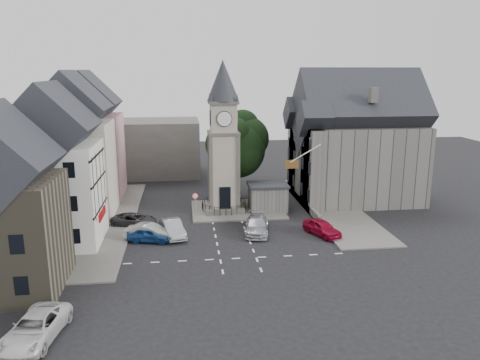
{
  "coord_description": "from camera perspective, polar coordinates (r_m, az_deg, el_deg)",
  "views": [
    {
      "loc": [
        -4.21,
        -41.43,
        15.24
      ],
      "look_at": [
        1.43,
        5.0,
        4.17
      ],
      "focal_mm": 35.0,
      "sensor_mm": 36.0,
      "label": 1
    }
  ],
  "objects": [
    {
      "name": "town_tree",
      "position": [
        55.4,
        -0.41,
        4.73
      ],
      "size": [
        7.2,
        7.2,
        10.8
      ],
      "color": "black",
      "rests_on": "ground"
    },
    {
      "name": "pavement_east",
      "position": [
        54.18,
        10.8,
        -3.19
      ],
      "size": [
        6.0,
        26.0,
        0.14
      ],
      "primitive_type": "cube",
      "color": "#595651",
      "rests_on": "ground"
    },
    {
      "name": "car_east_red",
      "position": [
        44.91,
        9.96,
        -5.74
      ],
      "size": [
        3.28,
        4.64,
        1.47
      ],
      "primitive_type": "imported",
      "rotation": [
        0.0,
        0.0,
        0.4
      ],
      "color": "maroon",
      "rests_on": "ground"
    },
    {
      "name": "clock_tower",
      "position": [
        50.11,
        -2.04,
        5.14
      ],
      "size": [
        4.86,
        4.86,
        16.25
      ],
      "color": "#4C4944",
      "rests_on": "ground"
    },
    {
      "name": "car_island_east",
      "position": [
        44.86,
        2.06,
        -5.52
      ],
      "size": [
        3.03,
        5.57,
        1.53
      ],
      "primitive_type": "imported",
      "rotation": [
        0.0,
        0.0,
        -0.17
      ],
      "color": "#ABACB3",
      "rests_on": "ground"
    },
    {
      "name": "van_sw_white",
      "position": [
        30.55,
        -23.7,
        -16.2
      ],
      "size": [
        3.39,
        5.8,
        1.52
      ],
      "primitive_type": "imported",
      "rotation": [
        0.0,
        0.0,
        -0.17
      ],
      "color": "silver",
      "rests_on": "ground"
    },
    {
      "name": "car_west_blue",
      "position": [
        43.36,
        -10.94,
        -6.54
      ],
      "size": [
        4.32,
        2.54,
        1.38
      ],
      "primitive_type": "imported",
      "rotation": [
        0.0,
        0.0,
        1.33
      ],
      "color": "navy",
      "rests_on": "ground"
    },
    {
      "name": "ground",
      "position": [
        44.34,
        -1.06,
        -6.79
      ],
      "size": [
        120.0,
        120.0,
        0.0
      ],
      "primitive_type": "plane",
      "color": "black",
      "rests_on": "ground"
    },
    {
      "name": "terrace_pink",
      "position": [
        59.16,
        -17.89,
        4.26
      ],
      "size": [
        8.1,
        7.6,
        12.8
      ],
      "color": "#D1909B",
      "rests_on": "ground"
    },
    {
      "name": "car_island_silver",
      "position": [
        44.37,
        -8.25,
        -5.85
      ],
      "size": [
        2.8,
        4.98,
        1.56
      ],
      "primitive_type": "imported",
      "rotation": [
        0.0,
        0.0,
        0.26
      ],
      "color": "#9DA0A6",
      "rests_on": "ground"
    },
    {
      "name": "car_west_silver",
      "position": [
        43.69,
        -10.91,
        -6.29
      ],
      "size": [
        4.89,
        2.85,
        1.52
      ],
      "primitive_type": "imported",
      "rotation": [
        0.0,
        0.0,
        1.28
      ],
      "color": "#A8ACB0",
      "rests_on": "ground"
    },
    {
      "name": "pavement_west",
      "position": [
        50.48,
        -16.09,
        -4.71
      ],
      "size": [
        6.0,
        30.0,
        0.14
      ],
      "primitive_type": "cube",
      "color": "#595651",
      "rests_on": "ground"
    },
    {
      "name": "terrace_cream",
      "position": [
        51.43,
        -19.52,
        2.86
      ],
      "size": [
        8.1,
        7.6,
        12.8
      ],
      "color": "beige",
      "rests_on": "ground"
    },
    {
      "name": "flagpole",
      "position": [
        47.75,
        8.01,
        3.25
      ],
      "size": [
        3.68,
        0.1,
        2.74
      ],
      "color": "white",
      "rests_on": "ground"
    },
    {
      "name": "pedestrian",
      "position": [
        53.95,
        7.96,
        -2.17
      ],
      "size": [
        0.83,
        0.77,
        1.9
      ],
      "primitive_type": "imported",
      "rotation": [
        0.0,
        0.0,
        3.75
      ],
      "color": "beige",
      "rests_on": "ground"
    },
    {
      "name": "stone_shelter",
      "position": [
        51.6,
        3.39,
        -2.1
      ],
      "size": [
        4.3,
        3.3,
        3.08
      ],
      "color": "#5C5954",
      "rests_on": "ground"
    },
    {
      "name": "terrace_tudor",
      "position": [
        43.88,
        -21.67,
        0.45
      ],
      "size": [
        8.1,
        7.6,
        12.0
      ],
      "color": "silver",
      "rests_on": "ground"
    },
    {
      "name": "warning_sign_post",
      "position": [
        48.7,
        -5.48,
        -2.49
      ],
      "size": [
        0.7,
        0.19,
        2.85
      ],
      "color": "black",
      "rests_on": "ground"
    },
    {
      "name": "east_boundary_wall",
      "position": [
        55.16,
        7.42,
        -2.35
      ],
      "size": [
        0.4,
        16.0,
        0.9
      ],
      "primitive_type": "cube",
      "color": "#5C5954",
      "rests_on": "ground"
    },
    {
      "name": "central_island",
      "position": [
        52.01,
        -0.32,
        -3.63
      ],
      "size": [
        10.0,
        8.0,
        0.16
      ],
      "primitive_type": "cube",
      "color": "#595651",
      "rests_on": "ground"
    },
    {
      "name": "backdrop_west",
      "position": [
        70.76,
        -13.18,
        3.82
      ],
      "size": [
        20.0,
        10.0,
        8.0
      ],
      "primitive_type": "cube",
      "color": "#4C4944",
      "rests_on": "ground"
    },
    {
      "name": "road_markings",
      "position": [
        39.25,
        -0.22,
        -9.52
      ],
      "size": [
        20.0,
        8.0,
        0.01
      ],
      "primitive_type": "cube",
      "color": "silver",
      "rests_on": "ground"
    },
    {
      "name": "car_west_grey",
      "position": [
        48.01,
        -12.76,
        -4.75
      ],
      "size": [
        4.9,
        3.21,
        1.25
      ],
      "primitive_type": "imported",
      "rotation": [
        0.0,
        0.0,
        1.3
      ],
      "color": "#282729",
      "rests_on": "ground"
    },
    {
      "name": "east_building",
      "position": [
        56.75,
        13.63,
        3.84
      ],
      "size": [
        14.4,
        11.4,
        12.6
      ],
      "color": "#5C5954",
      "rests_on": "ground"
    }
  ]
}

